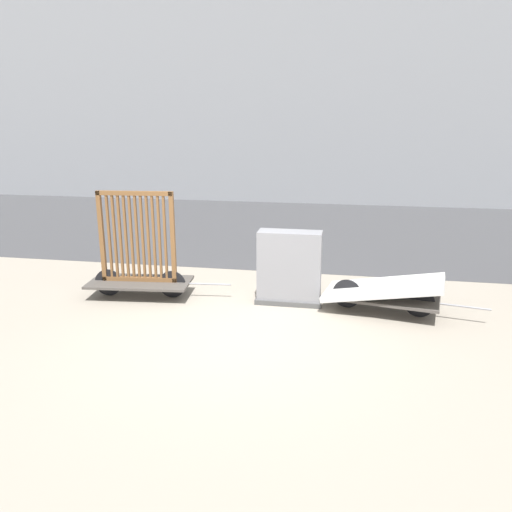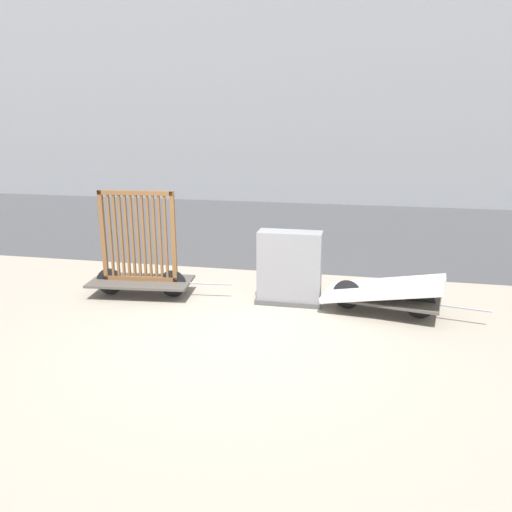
# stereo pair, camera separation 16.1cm
# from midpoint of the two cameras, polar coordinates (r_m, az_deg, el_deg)

# --- Properties ---
(ground_plane) EXTENTS (60.00, 60.00, 0.00)m
(ground_plane) POSITION_cam_midpoint_polar(r_m,az_deg,el_deg) (7.07, -1.35, -8.95)
(ground_plane) COLOR gray
(road_strip) EXTENTS (56.00, 8.34, 0.01)m
(road_strip) POSITION_cam_midpoint_polar(r_m,az_deg,el_deg) (13.87, 5.26, 3.23)
(road_strip) COLOR #424244
(road_strip) RESTS_ON ground_plane
(bike_cart_with_bedframe) EXTENTS (2.43, 0.95, 1.79)m
(bike_cart_with_bedframe) POSITION_cam_midpoint_polar(r_m,az_deg,el_deg) (8.58, -12.58, -0.66)
(bike_cart_with_bedframe) COLOR #4C4742
(bike_cart_with_bedframe) RESTS_ON ground_plane
(bike_cart_with_mattress) EXTENTS (2.48, 1.22, 0.62)m
(bike_cart_with_mattress) POSITION_cam_midpoint_polar(r_m,az_deg,el_deg) (7.96, 14.89, -3.97)
(bike_cart_with_mattress) COLOR #4C4742
(bike_cart_with_mattress) RESTS_ON ground_plane
(utility_cabinet) EXTENTS (1.08, 0.44, 1.20)m
(utility_cabinet) POSITION_cam_midpoint_polar(r_m,az_deg,el_deg) (8.07, 4.42, -1.64)
(utility_cabinet) COLOR #4C4C4C
(utility_cabinet) RESTS_ON ground_plane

